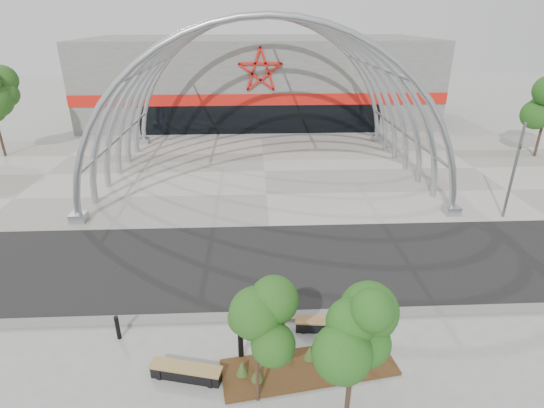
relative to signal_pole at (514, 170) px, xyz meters
name	(u,v)px	position (x,y,z in m)	size (l,w,h in m)	color
ground	(277,313)	(-12.64, -7.52, -2.70)	(140.00, 140.00, 0.00)	gray
road	(273,262)	(-12.64, -4.02, -2.69)	(140.00, 7.00, 0.02)	black
forecourt	(264,171)	(-12.64, 7.98, -2.68)	(60.00, 17.00, 0.04)	gray
kerb	(277,316)	(-12.64, -7.77, -2.64)	(60.00, 0.50, 0.12)	slate
arena_building	(259,78)	(-12.64, 25.93, 1.29)	(34.00, 15.24, 8.00)	slate
vault_canopy	(264,171)	(-12.64, 7.98, -2.69)	(20.80, 15.80, 20.36)	#9FA4A9
planting_bed	(307,365)	(-11.89, -10.21, -2.57)	(5.53, 2.44, 0.56)	#3B2710
signal_pole	(514,170)	(0.00, 0.00, 0.00)	(0.18, 0.73, 5.17)	slate
street_tree_0	(257,331)	(-13.41, -11.30, -0.25)	(1.50, 1.50, 3.42)	#2F1F12
street_tree_1	(354,332)	(-10.99, -11.85, 0.09)	(1.64, 1.64, 3.88)	black
bench_0	(186,373)	(-15.53, -10.43, -2.48)	(2.22, 0.97, 0.46)	black
bench_1	(326,325)	(-11.02, -8.51, -2.49)	(2.16, 0.66, 0.45)	black
bollard_0	(118,328)	(-18.03, -8.59, -2.26)	(0.14, 0.14, 0.89)	black
bollard_1	(241,344)	(-13.91, -9.67, -2.16)	(0.17, 0.17, 1.08)	black
bollard_2	(243,312)	(-13.87, -8.01, -2.23)	(0.15, 0.15, 0.95)	black
bollard_3	(377,341)	(-9.56, -9.61, -2.27)	(0.14, 0.14, 0.87)	black
bollard_4	(351,342)	(-10.44, -9.76, -2.13)	(0.18, 0.18, 1.14)	black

